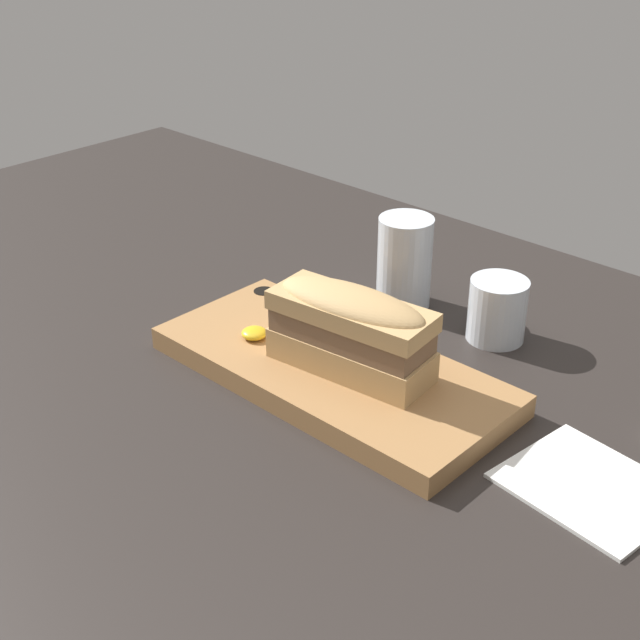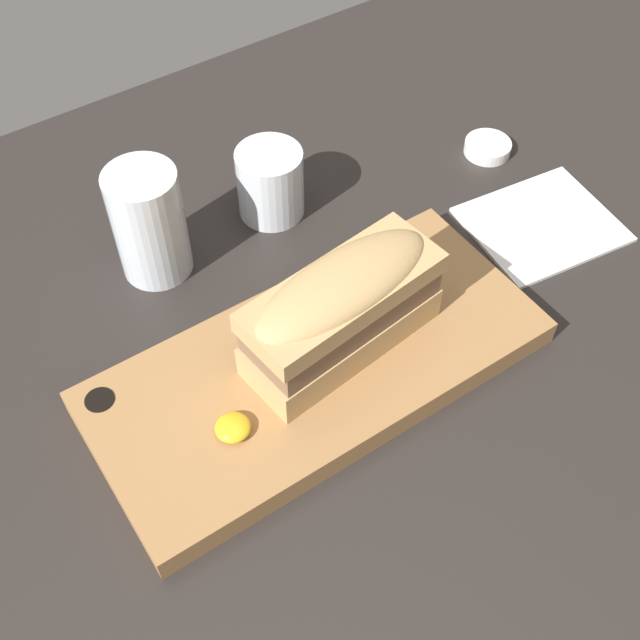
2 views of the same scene
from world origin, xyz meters
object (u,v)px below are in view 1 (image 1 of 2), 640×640
sandwich (351,327)px  water_glass (404,268)px  serving_board (331,370)px  wine_glass (497,312)px  napkin (590,487)px

sandwich → water_glass: (-8.31, 19.56, -2.52)cm
serving_board → water_glass: size_ratio=3.42×
sandwich → wine_glass: size_ratio=2.43×
wine_glass → napkin: (21.89, -17.63, -3.27)cm
water_glass → napkin: 39.63cm
serving_board → sandwich: sandwich is taller
wine_glass → napkin: 28.29cm
serving_board → sandwich: 6.82cm
water_glass → wine_glass: (13.51, 0.48, -1.57)cm
sandwich → serving_board: bearing=-178.6°
serving_board → wine_glass: size_ratio=5.30×
water_glass → napkin: size_ratio=0.72×
wine_glass → water_glass: bearing=-177.9°
sandwich → water_glass: size_ratio=1.57×
serving_board → water_glass: (-5.64, 19.63, 3.75)cm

